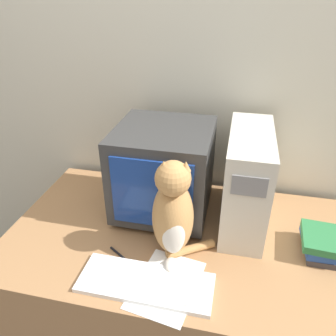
# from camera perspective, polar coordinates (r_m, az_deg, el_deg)

# --- Properties ---
(wall_back) EXTENTS (7.00, 0.05, 2.50)m
(wall_back) POSITION_cam_1_polar(r_m,az_deg,el_deg) (1.61, 5.91, 13.92)
(wall_back) COLOR beige
(wall_back) RESTS_ON ground_plane
(desk) EXTENTS (1.48, 0.84, 0.75)m
(desk) POSITION_cam_1_polar(r_m,az_deg,el_deg) (1.70, 1.97, -21.01)
(desk) COLOR #9E7047
(desk) RESTS_ON ground_plane
(crt_monitor) EXTENTS (0.41, 0.41, 0.41)m
(crt_monitor) POSITION_cam_1_polar(r_m,az_deg,el_deg) (1.45, -0.77, -0.41)
(crt_monitor) COLOR #333333
(crt_monitor) RESTS_ON desk
(computer_tower) EXTENTS (0.17, 0.47, 0.42)m
(computer_tower) POSITION_cam_1_polar(r_m,az_deg,el_deg) (1.42, 13.49, -2.02)
(computer_tower) COLOR beige
(computer_tower) RESTS_ON desk
(keyboard) EXTENTS (0.48, 0.18, 0.02)m
(keyboard) POSITION_cam_1_polar(r_m,az_deg,el_deg) (1.23, -3.89, -19.31)
(keyboard) COLOR silver
(keyboard) RESTS_ON desk
(cat) EXTENTS (0.26, 0.26, 0.42)m
(cat) POSITION_cam_1_polar(r_m,az_deg,el_deg) (1.23, 0.91, -7.91)
(cat) COLOR #B7844C
(cat) RESTS_ON desk
(book_stack) EXTENTS (0.16, 0.20, 0.09)m
(book_stack) POSITION_cam_1_polar(r_m,az_deg,el_deg) (1.45, 25.07, -11.74)
(book_stack) COLOR #383333
(book_stack) RESTS_ON desk
(pen) EXTENTS (0.12, 0.08, 0.01)m
(pen) POSITION_cam_1_polar(r_m,az_deg,el_deg) (1.34, -8.06, -15.01)
(pen) COLOR black
(pen) RESTS_ON desk
(paper_sheet) EXTENTS (0.25, 0.32, 0.00)m
(paper_sheet) POSITION_cam_1_polar(r_m,az_deg,el_deg) (1.24, -0.35, -19.62)
(paper_sheet) COLOR white
(paper_sheet) RESTS_ON desk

